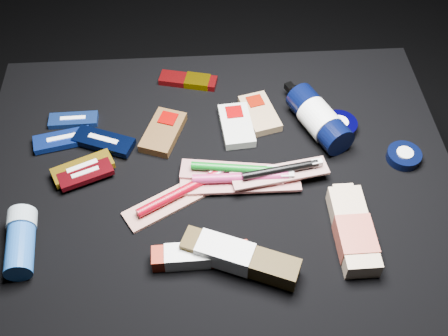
{
  "coord_description": "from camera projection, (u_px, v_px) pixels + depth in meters",
  "views": [
    {
      "loc": [
        -0.03,
        -0.71,
        1.29
      ],
      "look_at": [
        0.01,
        0.01,
        0.42
      ],
      "focal_mm": 45.0,
      "sensor_mm": 36.0,
      "label": 1
    }
  ],
  "objects": [
    {
      "name": "clif_bar_0",
      "position": [
        164.0,
        130.0,
        1.21
      ],
      "size": [
        0.11,
        0.14,
        0.02
      ],
      "rotation": [
        0.0,
        0.0,
        -0.36
      ],
      "color": "#4C3217",
      "rests_on": "cloth_table"
    },
    {
      "name": "toothpaste_carton_red",
      "position": [
        196.0,
        256.0,
        1.01
      ],
      "size": [
        0.17,
        0.04,
        0.03
      ],
      "rotation": [
        0.0,
        0.0,
        0.02
      ],
      "color": "maroon",
      "rests_on": "cloth_table"
    },
    {
      "name": "clif_bar_2",
      "position": [
        259.0,
        112.0,
        1.25
      ],
      "size": [
        0.09,
        0.13,
        0.02
      ],
      "rotation": [
        0.0,
        0.0,
        0.25
      ],
      "color": "#A07F59",
      "rests_on": "cloth_table"
    },
    {
      "name": "toothpaste_carton_green",
      "position": [
        235.0,
        256.0,
        0.99
      ],
      "size": [
        0.21,
        0.13,
        0.04
      ],
      "rotation": [
        0.0,
        0.0,
        -0.4
      ],
      "color": "#31230A",
      "rests_on": "cloth_table"
    },
    {
      "name": "luna_bar_3",
      "position": [
        83.0,
        168.0,
        1.14
      ],
      "size": [
        0.13,
        0.09,
        0.02
      ],
      "rotation": [
        0.0,
        0.0,
        0.42
      ],
      "color": "#B88B16",
      "rests_on": "cloth_table"
    },
    {
      "name": "cloth_table",
      "position": [
        218.0,
        232.0,
        1.29
      ],
      "size": [
        0.98,
        0.78,
        0.4
      ],
      "primitive_type": "cube",
      "color": "black",
      "rests_on": "ground"
    },
    {
      "name": "luna_bar_4",
      "position": [
        86.0,
        174.0,
        1.13
      ],
      "size": [
        0.12,
        0.08,
        0.01
      ],
      "rotation": [
        0.0,
        0.0,
        0.39
      ],
      "color": "maroon",
      "rests_on": "cloth_table"
    },
    {
      "name": "cream_tin_lower",
      "position": [
        404.0,
        156.0,
        1.17
      ],
      "size": [
        0.07,
        0.07,
        0.02
      ],
      "rotation": [
        0.0,
        0.0,
        -0.44
      ],
      "color": "black",
      "rests_on": "cloth_table"
    },
    {
      "name": "deodorant_stick",
      "position": [
        21.0,
        241.0,
        1.01
      ],
      "size": [
        0.07,
        0.14,
        0.05
      ],
      "rotation": [
        0.0,
        0.0,
        0.1
      ],
      "color": "#1B4D9D",
      "rests_on": "cloth_table"
    },
    {
      "name": "clif_bar_1",
      "position": [
        236.0,
        124.0,
        1.22
      ],
      "size": [
        0.08,
        0.13,
        0.02
      ],
      "rotation": [
        0.0,
        0.0,
        0.09
      ],
      "color": "silver",
      "rests_on": "cloth_table"
    },
    {
      "name": "toothbrush_pack_0",
      "position": [
        180.0,
        194.0,
        1.1
      ],
      "size": [
        0.22,
        0.16,
        0.03
      ],
      "rotation": [
        0.0,
        0.0,
        0.52
      ],
      "color": "beige",
      "rests_on": "cloth_table"
    },
    {
      "name": "luna_bar_0",
      "position": [
        73.0,
        120.0,
        1.24
      ],
      "size": [
        0.11,
        0.04,
        0.01
      ],
      "rotation": [
        0.0,
        0.0,
        0.02
      ],
      "color": "#1C3F98",
      "rests_on": "cloth_table"
    },
    {
      "name": "luna_bar_2",
      "position": [
        104.0,
        141.0,
        1.19
      ],
      "size": [
        0.14,
        0.09,
        0.02
      ],
      "rotation": [
        0.0,
        0.0,
        -0.39
      ],
      "color": "black",
      "rests_on": "cloth_table"
    },
    {
      "name": "ground",
      "position": [
        218.0,
        275.0,
        1.45
      ],
      "size": [
        3.0,
        3.0,
        0.0
      ],
      "primitive_type": "plane",
      "color": "black",
      "rests_on": "ground"
    },
    {
      "name": "toothbrush_pack_3",
      "position": [
        281.0,
        171.0,
        1.11
      ],
      "size": [
        0.2,
        0.08,
        0.02
      ],
      "rotation": [
        0.0,
        0.0,
        0.17
      ],
      "color": "silver",
      "rests_on": "cloth_table"
    },
    {
      "name": "luna_bar_1",
      "position": [
        62.0,
        140.0,
        1.19
      ],
      "size": [
        0.13,
        0.07,
        0.02
      ],
      "rotation": [
        0.0,
        0.0,
        0.22
      ],
      "color": "#15339E",
      "rests_on": "cloth_table"
    },
    {
      "name": "toothbrush_pack_1",
      "position": [
        242.0,
        180.0,
        1.12
      ],
      "size": [
        0.24,
        0.06,
        0.03
      ],
      "rotation": [
        0.0,
        0.0,
        -0.02
      ],
      "color": "beige",
      "rests_on": "cloth_table"
    },
    {
      "name": "power_bar",
      "position": [
        191.0,
        81.0,
        1.32
      ],
      "size": [
        0.14,
        0.07,
        0.02
      ],
      "rotation": [
        0.0,
        0.0,
        -0.24
      ],
      "color": "maroon",
      "rests_on": "cloth_table"
    },
    {
      "name": "lotion_bottle",
      "position": [
        319.0,
        119.0,
        1.2
      ],
      "size": [
        0.13,
        0.21,
        0.07
      ],
      "rotation": [
        0.0,
        0.0,
        0.41
      ],
      "color": "black",
      "rests_on": "cloth_table"
    },
    {
      "name": "cream_tin_upper",
      "position": [
        339.0,
        126.0,
        1.22
      ],
      "size": [
        0.08,
        0.08,
        0.02
      ],
      "rotation": [
        0.0,
        0.0,
        -0.15
      ],
      "color": "black",
      "rests_on": "cloth_table"
    },
    {
      "name": "bodywash_bottle",
      "position": [
        353.0,
        232.0,
        1.03
      ],
      "size": [
        0.07,
        0.19,
        0.04
      ],
      "rotation": [
        0.0,
        0.0,
        0.01
      ],
      "color": "#D2B390",
      "rests_on": "cloth_table"
    },
    {
      "name": "toothbrush_pack_2",
      "position": [
        234.0,
        170.0,
        1.12
      ],
      "size": [
        0.21,
        0.08,
        0.02
      ],
      "rotation": [
        0.0,
        0.0,
        -0.14
      ],
      "color": "#ABA4A0",
      "rests_on": "cloth_table"
    }
  ]
}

